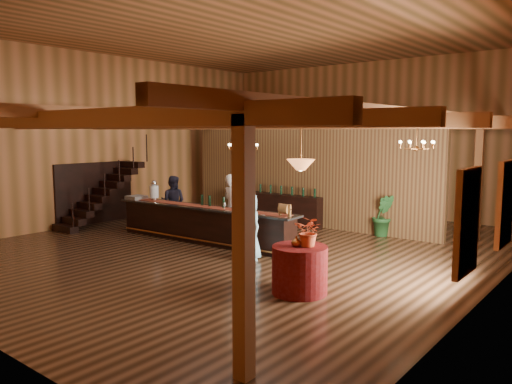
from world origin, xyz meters
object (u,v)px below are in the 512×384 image
Objects in this scene: chandelier_right at (416,144)px; guest at (249,227)px; backbar_shelf at (276,208)px; tasting_bar at (203,224)px; chandelier_left at (243,147)px; raffle_drum at (285,209)px; round_table at (300,270)px; bartender at (232,207)px; pendant_lamp at (301,165)px; floor_plant at (384,215)px; staff_second at (173,202)px; beverage_dispenser at (154,191)px.

guest is (-3.04, -2.27, -1.92)m from chandelier_right.
guest is (2.40, -4.32, 0.31)m from backbar_shelf.
guest is at bearing -20.62° from tasting_bar.
chandelier_left reaches higher than guest.
raffle_drum is at bearing -0.98° from tasting_bar.
tasting_bar is 2.33m from guest.
guest is (-2.27, 1.28, 0.35)m from round_table.
bartender is (-4.76, -0.90, -1.79)m from chandelier_right.
tasting_bar is 5.25m from pendant_lamp.
raffle_drum is 0.21× the size of guest.
chandelier_left and pendant_lamp have the same top height.
pendant_lamp reaches higher than tasting_bar.
backbar_shelf is 3.74m from floor_plant.
bartender is 1.13× the size of staff_second.
bartender reaches higher than raffle_drum.
round_table is at bearing -14.51° from guest.
beverage_dispenser is at bearing -160.47° from chandelier_left.
bartender is 4.36m from floor_plant.
chandelier_left reaches higher than backbar_shelf.
round_table is 1.29× the size of chandelier_right.
tasting_bar is 3.20× the size of bartender.
chandelier_left is 0.49× the size of staff_second.
tasting_bar is 4.89m from round_table.
beverage_dispenser reaches higher than floor_plant.
chandelier_left and chandelier_right have the same top height.
beverage_dispenser is 6.80m from pendant_lamp.
beverage_dispenser is 0.67× the size of pendant_lamp.
tasting_bar is at bearing 177.13° from guest.
chandelier_right is 3.65m from pendant_lamp.
floor_plant is (0.88, 3.68, -0.55)m from raffle_drum.
pendant_lamp is (4.67, -5.60, 1.92)m from backbar_shelf.
chandelier_left reaches higher than tasting_bar.
raffle_drum is 0.43× the size of chandelier_left.
pendant_lamp is at bearing 159.03° from bartender.
beverage_dispenser is 0.33× the size of bartender.
beverage_dispenser is (-1.96, -0.05, 0.77)m from tasting_bar.
backbar_shelf is at bearing 90.43° from tasting_bar.
raffle_drum is at bearing -103.43° from floor_plant.
chandelier_left reaches higher than bartender.
round_table is at bearing 128.66° from staff_second.
raffle_drum is (2.65, 0.09, 0.66)m from tasting_bar.
round_table is (1.81, -2.07, -0.71)m from raffle_drum.
tasting_bar is at bearing 156.03° from round_table.
raffle_drum is at bearing 131.20° from round_table.
bartender is 2.64m from staff_second.
tasting_bar is at bearing 156.03° from pendant_lamp.
floor_plant is (-0.93, 5.75, 0.16)m from round_table.
chandelier_left is at bearing -134.71° from floor_plant.
chandelier_right is at bearing -52.23° from floor_plant.
round_table is at bearing 159.03° from bartender.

